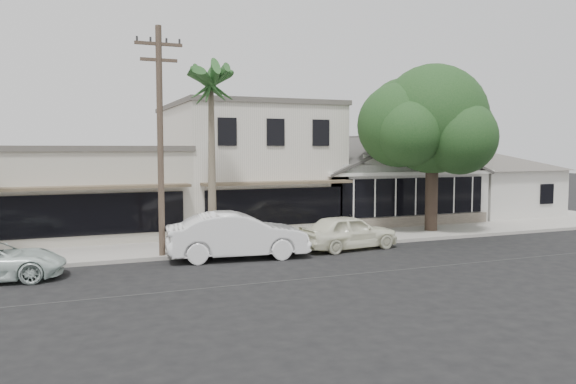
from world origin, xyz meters
name	(u,v)px	position (x,y,z in m)	size (l,w,h in m)	color
ground	(434,267)	(0.00, 0.00, 0.00)	(140.00, 140.00, 0.00)	black
sidewalk_north	(180,249)	(-8.00, 6.75, 0.07)	(90.00, 3.50, 0.15)	#9E9991
corner_shop	(376,177)	(5.00, 12.47, 2.62)	(10.40, 8.60, 5.10)	silver
side_cottage	(495,192)	(13.20, 11.50, 1.50)	(6.00, 6.00, 3.00)	silver
row_building_near	(244,167)	(-3.00, 13.50, 3.25)	(8.00, 10.00, 6.50)	silver
row_building_midnear	(74,192)	(-12.00, 13.50, 2.10)	(10.00, 10.00, 4.20)	beige
utility_pole	(160,136)	(-9.00, 5.20, 4.79)	(1.80, 0.24, 9.00)	brown
car_0	(348,232)	(-1.22, 4.37, 0.75)	(1.77, 4.41, 1.50)	white
car_1	(238,235)	(-6.22, 4.22, 0.91)	(1.92, 5.52, 1.82)	white
shade_tree	(429,123)	(4.81, 7.10, 5.63)	(7.71, 6.97, 8.55)	#443429
palm_east	(211,82)	(-6.74, 6.14, 7.05)	(2.75, 2.75, 8.25)	#726651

